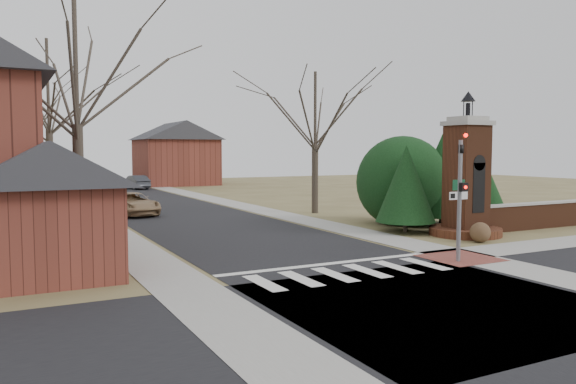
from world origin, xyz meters
TOP-DOWN VIEW (x-y plane):
  - ground at (0.00, 0.00)m, footprint 120.00×120.00m
  - main_street at (0.00, 22.00)m, footprint 8.00×70.00m
  - cross_street at (0.00, -3.00)m, footprint 120.00×8.00m
  - crosswalk_zone at (0.00, 0.80)m, footprint 8.00×2.20m
  - stop_bar at (0.00, 2.30)m, footprint 8.00×0.35m
  - sidewalk_right_main at (5.20, 22.00)m, footprint 2.00×60.00m
  - sidewalk_left at (-5.20, 22.00)m, footprint 2.00×60.00m
  - curb_apron at (4.80, 1.00)m, footprint 2.40×2.40m
  - traffic_signal_pole at (4.30, 0.57)m, footprint 0.28×0.41m
  - sign_post at (5.59, 1.99)m, footprint 0.90×0.07m
  - brick_gate_monument at (9.00, 4.99)m, footprint 3.20×3.20m
  - brick_garden_wall at (13.50, 5.00)m, footprint 7.50×0.50m
  - garage_left at (-8.52, 4.49)m, footprint 4.80×4.80m
  - house_distant_right at (7.99, 47.99)m, footprint 8.80×8.80m
  - evergreen_near at (7.20, 7.00)m, footprint 2.80×2.80m
  - evergreen_mid at (10.50, 8.20)m, footprint 3.40×3.40m
  - evergreen_far at (12.50, 7.20)m, footprint 2.40×2.40m
  - evergreen_mass at (9.00, 9.50)m, footprint 4.80×4.80m
  - bare_tree_0 at (-7.00, 9.00)m, footprint 8.05×8.05m
  - bare_tree_1 at (-7.00, 22.00)m, footprint 8.40×8.40m
  - bare_tree_2 at (-7.50, 35.00)m, footprint 7.35×7.35m
  - bare_tree_3 at (7.50, 16.00)m, footprint 7.00×7.00m
  - pickup_truck at (-2.73, 20.03)m, footprint 2.85×5.05m
  - distant_car at (2.35, 42.53)m, footprint 2.12×4.36m
  - dry_shrub_left at (8.08, 3.23)m, footprint 0.85×0.85m
  - dry_shrub_right at (9.30, 4.60)m, footprint 0.72×0.72m

SIDE VIEW (x-z plane):
  - ground at x=0.00m, z-range 0.00..0.00m
  - main_street at x=0.00m, z-range 0.00..0.01m
  - cross_street at x=0.00m, z-range 0.00..0.01m
  - crosswalk_zone at x=0.00m, z-range 0.00..0.02m
  - stop_bar at x=0.00m, z-range 0.00..0.02m
  - sidewalk_right_main at x=5.20m, z-range 0.00..0.02m
  - sidewalk_left at x=-5.20m, z-range 0.00..0.02m
  - curb_apron at x=4.80m, z-range 0.00..0.02m
  - dry_shrub_right at x=9.30m, z-range 0.00..0.72m
  - dry_shrub_left at x=8.08m, z-range 0.00..0.85m
  - brick_garden_wall at x=13.50m, z-range 0.01..1.31m
  - pickup_truck at x=-2.73m, z-range 0.00..1.33m
  - distant_car at x=2.35m, z-range 0.00..1.38m
  - evergreen_far at x=12.50m, z-range 0.25..3.55m
  - sign_post at x=5.59m, z-range 0.57..3.32m
  - brick_gate_monument at x=9.00m, z-range -1.07..5.40m
  - garage_left at x=-8.52m, z-range 0.09..4.38m
  - evergreen_near at x=7.20m, z-range 0.25..4.35m
  - evergreen_mass at x=9.00m, z-range 0.00..4.80m
  - traffic_signal_pole at x=4.30m, z-range 0.34..4.84m
  - evergreen_mid at x=10.50m, z-range 0.25..4.95m
  - house_distant_right at x=7.99m, z-range 0.00..7.30m
  - bare_tree_3 at x=7.50m, z-range 1.84..11.54m
  - bare_tree_2 at x=-7.50m, z-range 1.93..12.12m
  - bare_tree_0 at x=-7.00m, z-range 2.12..13.27m
  - bare_tree_1 at x=-7.00m, z-range 2.21..13.85m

